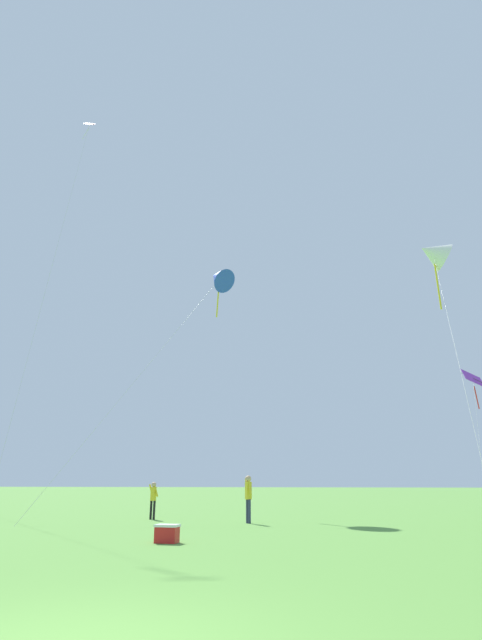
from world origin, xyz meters
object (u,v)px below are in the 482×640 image
(person_child_small, at_px, (153,497))
(picnic_cooler, at_px, (167,533))
(kite_blue_delta, at_px, (219,278))
(kite_red_high, at_px, (80,159))
(person_far_back, at_px, (248,494))
(kite_purple_streamer, at_px, (474,384))
(kite_white_distant, at_px, (433,253))

(person_child_small, relative_size, picnic_cooler, 2.49)
(kite_blue_delta, distance_m, kite_red_high, 16.03)
(kite_red_high, bearing_deg, picnic_cooler, -45.56)
(person_child_small, bearing_deg, picnic_cooler, -63.55)
(kite_red_high, bearing_deg, person_child_small, -33.81)
(person_far_back, xyz_separation_m, person_child_small, (-4.41, 1.04, -0.14))
(person_far_back, bearing_deg, kite_blue_delta, 114.82)
(picnic_cooler, bearing_deg, kite_purple_streamer, 64.32)
(person_far_back, bearing_deg, person_child_small, 166.76)
(kite_blue_delta, relative_size, person_far_back, 8.75)
(kite_white_distant, height_order, person_far_back, kite_white_distant)
(kite_white_distant, xyz_separation_m, picnic_cooler, (-9.32, -12.14, -12.68))
(kite_blue_delta, height_order, person_child_small, kite_blue_delta)
(picnic_cooler, bearing_deg, kite_blue_delta, 102.48)
(person_far_back, bearing_deg, kite_purple_streamer, 58.90)
(person_child_small, bearing_deg, kite_red_high, 146.19)
(kite_purple_streamer, xyz_separation_m, kite_blue_delta, (-17.09, -13.37, 5.24))
(kite_white_distant, height_order, picnic_cooler, kite_white_distant)
(kite_purple_streamer, distance_m, kite_white_distant, 17.46)
(kite_white_distant, relative_size, person_far_back, 8.03)
(kite_white_distant, bearing_deg, kite_blue_delta, 166.54)
(kite_white_distant, xyz_separation_m, person_child_small, (-13.17, -4.39, -12.01))
(kite_red_high, bearing_deg, kite_purple_streamer, 25.33)
(kite_purple_streamer, distance_m, kite_red_high, 35.58)
(kite_white_distant, height_order, kite_red_high, kite_red_high)
(kite_blue_delta, distance_m, picnic_cooler, 20.85)
(kite_red_high, relative_size, picnic_cooler, 49.67)
(kite_blue_delta, xyz_separation_m, person_far_back, (3.91, -8.46, -13.07))
(kite_red_high, relative_size, person_child_small, 19.95)
(person_child_small, distance_m, picnic_cooler, 8.69)
(kite_blue_delta, xyz_separation_m, kite_red_high, (-11.41, -0.12, 11.26))
(kite_red_high, height_order, picnic_cooler, kite_red_high)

